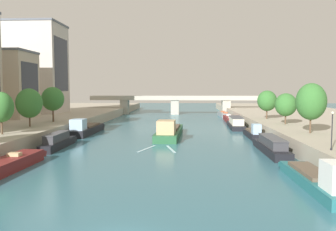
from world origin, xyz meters
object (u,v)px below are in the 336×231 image
(moored_boat_right_end, at_px, (253,133))
(tree_left_by_lamp, at_px, (53,99))
(barge_midriver, at_px, (169,131))
(moored_boat_left_upstream, at_px, (86,129))
(moored_boat_right_second, at_px, (271,146))
(lamppost_right_bank, at_px, (332,129))
(tree_left_past_mid, at_px, (1,107))
(bridge_far, at_px, (175,103))
(tree_right_distant, at_px, (286,105))
(moored_boat_right_downstream, at_px, (224,114))
(tree_left_nearest, at_px, (29,103))
(moored_boat_left_downstream, at_px, (58,142))
(moored_boat_right_gap_after, at_px, (230,119))
(moored_boat_right_upstream, at_px, (318,179))
(tree_right_by_lamp, at_px, (267,101))
(moored_boat_right_near, at_px, (236,123))
(tree_right_third, at_px, (311,102))

(moored_boat_right_end, xyz_separation_m, tree_left_by_lamp, (-38.84, 3.57, 6.12))
(barge_midriver, xyz_separation_m, moored_boat_left_upstream, (-16.81, 3.21, -0.04))
(moored_boat_right_second, bearing_deg, lamppost_right_bank, -71.38)
(tree_left_past_mid, bearing_deg, tree_left_by_lamp, 90.17)
(moored_boat_right_end, xyz_separation_m, bridge_far, (-16.21, 57.20, 3.32))
(lamppost_right_bank, relative_size, bridge_far, 0.07)
(bridge_far, bearing_deg, tree_right_distant, -68.20)
(barge_midriver, distance_m, moored_boat_left_upstream, 17.11)
(moored_boat_right_downstream, distance_m, tree_left_past_mid, 74.93)
(tree_left_nearest, bearing_deg, moored_boat_left_downstream, -42.62)
(moored_boat_right_gap_after, bearing_deg, moored_boat_right_upstream, -90.38)
(moored_boat_right_gap_after, distance_m, tree_right_by_lamp, 20.90)
(tree_left_past_mid, bearing_deg, tree_left_nearest, 92.97)
(moored_boat_right_near, bearing_deg, tree_left_by_lamp, -162.06)
(moored_boat_right_end, height_order, moored_boat_right_gap_after, moored_boat_right_end)
(moored_boat_right_near, height_order, tree_left_past_mid, tree_left_past_mid)
(tree_left_nearest, bearing_deg, tree_right_by_lamp, 22.42)
(moored_boat_right_end, relative_size, moored_boat_right_gap_after, 0.71)
(barge_midriver, relative_size, moored_boat_right_downstream, 1.59)
(moored_boat_right_near, distance_m, tree_right_distant, 16.94)
(moored_boat_left_upstream, bearing_deg, moored_boat_right_second, -30.26)
(tree_left_past_mid, bearing_deg, moored_boat_left_downstream, 21.27)
(moored_boat_right_gap_after, xyz_separation_m, tree_right_third, (6.14, -43.89, 6.42))
(barge_midriver, relative_size, moored_boat_left_upstream, 1.27)
(moored_boat_right_gap_after, xyz_separation_m, lamppost_right_bank, (3.30, -57.92, 4.02))
(moored_boat_right_upstream, xyz_separation_m, tree_left_past_mid, (-38.23, 16.70, 5.40))
(moored_boat_right_end, xyz_separation_m, tree_right_by_lamp, (5.47, 12.85, 5.50))
(moored_boat_left_downstream, height_order, tree_left_nearest, tree_left_nearest)
(moored_boat_right_near, distance_m, bridge_far, 44.20)
(moored_boat_left_upstream, xyz_separation_m, moored_boat_right_end, (32.25, -3.54, -0.17))
(barge_midriver, distance_m, tree_left_by_lamp, 24.35)
(moored_boat_right_upstream, height_order, moored_boat_right_near, moored_boat_right_upstream)
(moored_boat_right_end, relative_size, tree_right_third, 1.39)
(barge_midriver, bearing_deg, tree_right_distant, 2.44)
(moored_boat_right_near, bearing_deg, moored_boat_right_downstream, 88.55)
(moored_boat_right_downstream, height_order, tree_right_third, tree_right_third)
(barge_midriver, height_order, moored_boat_right_second, barge_midriver)
(moored_boat_right_second, distance_m, tree_right_by_lamp, 28.99)
(bridge_far, bearing_deg, moored_boat_right_near, -69.54)
(moored_boat_right_second, bearing_deg, tree_right_distant, 67.90)
(moored_boat_left_upstream, height_order, tree_left_nearest, tree_left_nearest)
(moored_boat_right_second, distance_m, tree_right_third, 9.47)
(tree_left_by_lamp, relative_size, tree_right_third, 0.94)
(moored_boat_right_end, relative_size, bridge_far, 0.17)
(moored_boat_right_near, xyz_separation_m, tree_left_past_mid, (-37.98, -31.29, 5.26))
(tree_right_third, bearing_deg, tree_right_by_lamp, 91.25)
(tree_right_third, distance_m, tree_right_by_lamp, 24.60)
(moored_boat_right_downstream, xyz_separation_m, tree_right_third, (5.99, -60.17, 6.41))
(moored_boat_right_downstream, bearing_deg, bridge_far, 151.67)
(moored_boat_right_end, bearing_deg, barge_midriver, 178.77)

